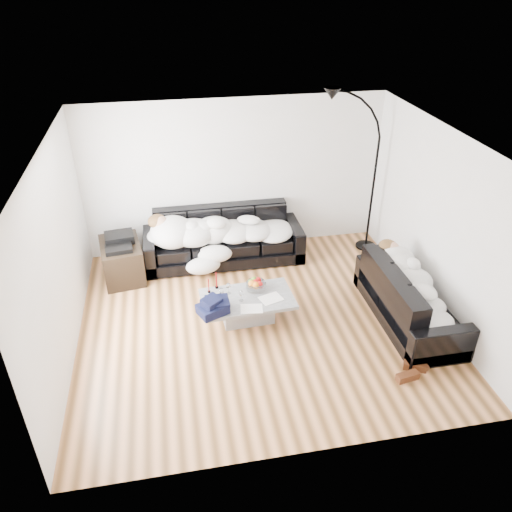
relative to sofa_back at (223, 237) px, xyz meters
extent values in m
plane|color=brown|center=(0.28, -1.77, -0.43)|extent=(5.00, 5.00, 0.00)
cube|color=silver|center=(0.28, 0.48, 0.87)|extent=(5.00, 0.02, 2.60)
cube|color=silver|center=(-2.22, -1.77, 0.87)|extent=(0.02, 4.50, 2.60)
cube|color=silver|center=(2.78, -1.77, 0.87)|extent=(0.02, 4.50, 2.60)
plane|color=white|center=(0.28, -1.77, 2.17)|extent=(5.00, 5.00, 0.00)
cube|color=black|center=(0.00, 0.00, 0.00)|extent=(2.62, 0.91, 0.86)
cube|color=black|center=(2.34, -2.12, -0.02)|extent=(0.86, 2.00, 0.81)
ellipsoid|color=#0E6355|center=(2.28, -1.50, 0.29)|extent=(0.42, 0.38, 0.20)
cube|color=#939699|center=(0.11, -1.69, -0.24)|extent=(1.31, 0.81, 0.37)
cylinder|color=white|center=(0.27, -1.50, 0.03)|extent=(0.29, 0.29, 0.17)
cylinder|color=white|center=(-0.13, -1.54, 0.03)|extent=(0.09, 0.09, 0.17)
cylinder|color=white|center=(-0.25, -1.67, 0.03)|extent=(0.09, 0.09, 0.18)
cylinder|color=white|center=(0.02, -1.75, 0.02)|extent=(0.07, 0.07, 0.16)
cylinder|color=maroon|center=(-0.40, -1.47, 0.05)|extent=(0.04, 0.04, 0.22)
cylinder|color=maroon|center=(-0.28, -1.38, 0.07)|extent=(0.05, 0.05, 0.25)
cube|color=silver|center=(0.43, -1.78, -0.05)|extent=(0.36, 0.31, 0.01)
cube|color=silver|center=(0.12, -1.96, -0.05)|extent=(0.32, 0.25, 0.01)
cube|color=black|center=(-1.66, -0.24, -0.13)|extent=(0.72, 0.95, 0.60)
cube|color=black|center=(-1.66, -0.24, 0.24)|extent=(0.48, 0.39, 0.13)
camera|label=1|loc=(-0.81, -7.28, 4.02)|focal=35.00mm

